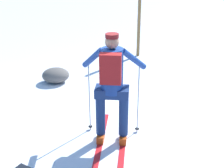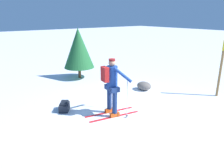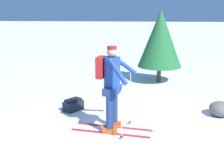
# 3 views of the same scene
# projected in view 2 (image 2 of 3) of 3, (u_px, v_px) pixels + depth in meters

# --- Properties ---
(ground_plane) EXTENTS (80.00, 80.00, 0.00)m
(ground_plane) POSITION_uv_depth(u_px,v_px,m) (135.00, 111.00, 7.16)
(ground_plane) COLOR white
(skier) EXTENTS (1.03, 1.73, 1.78)m
(skier) POSITION_uv_depth(u_px,v_px,m) (112.00, 84.00, 6.57)
(skier) COLOR red
(skier) RESTS_ON ground_plane
(dropped_backpack) EXTENTS (0.55, 0.51, 0.30)m
(dropped_backpack) POSITION_uv_depth(u_px,v_px,m) (64.00, 106.00, 7.12)
(dropped_backpack) COLOR black
(dropped_backpack) RESTS_ON ground_plane
(trail_marker) EXTENTS (0.10, 0.10, 2.14)m
(trail_marker) POSITION_uv_depth(u_px,v_px,m) (221.00, 65.00, 8.08)
(trail_marker) COLOR olive
(trail_marker) RESTS_ON ground_plane
(rock_boulder) EXTENTS (0.62, 0.53, 0.34)m
(rock_boulder) POSITION_uv_depth(u_px,v_px,m) (144.00, 86.00, 9.09)
(rock_boulder) COLOR #5B5651
(rock_boulder) RESTS_ON ground_plane
(pine_tree) EXTENTS (1.45, 1.45, 2.42)m
(pine_tree) POSITION_uv_depth(u_px,v_px,m) (79.00, 48.00, 10.42)
(pine_tree) COLOR #4C331E
(pine_tree) RESTS_ON ground_plane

